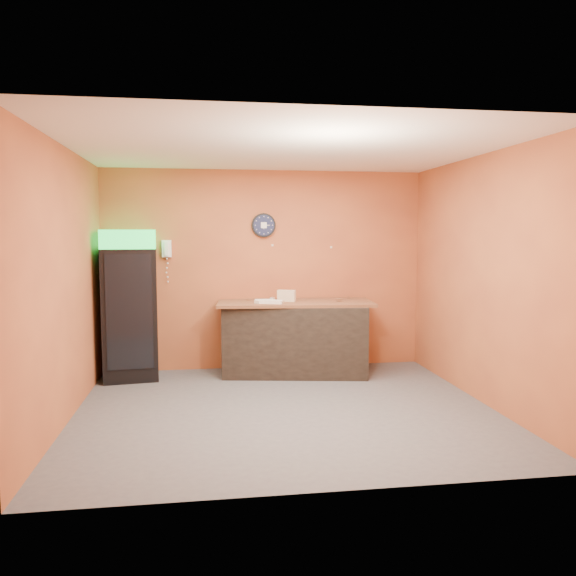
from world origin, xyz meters
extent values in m
plane|color=#47474C|center=(0.00, 0.00, 0.00)|extent=(4.50, 4.50, 0.00)
cube|color=#BC6335|center=(0.00, 2.00, 1.40)|extent=(4.50, 0.02, 2.80)
cube|color=#BC6335|center=(-2.25, 0.00, 1.40)|extent=(0.02, 4.00, 2.80)
cube|color=#BC6335|center=(2.25, 0.00, 1.40)|extent=(0.02, 4.00, 2.80)
cube|color=white|center=(0.00, 0.00, 2.80)|extent=(4.50, 4.00, 0.02)
cube|color=black|center=(-1.84, 1.65, 0.86)|extent=(0.76, 0.76, 1.72)
cube|color=green|center=(-1.84, 1.65, 1.84)|extent=(0.76, 0.76, 0.25)
cube|color=black|center=(-1.88, 1.30, 0.93)|extent=(0.57, 0.09, 1.47)
cube|color=black|center=(0.36, 1.58, 0.48)|extent=(2.03, 1.16, 0.96)
cylinder|color=black|center=(-0.03, 1.98, 2.03)|extent=(0.34, 0.05, 0.34)
cylinder|color=#0F1433|center=(-0.03, 1.95, 2.03)|extent=(0.29, 0.01, 0.29)
cube|color=white|center=(-0.03, 1.94, 2.03)|extent=(0.08, 0.00, 0.08)
cube|color=white|center=(-1.37, 1.96, 1.71)|extent=(0.13, 0.07, 0.23)
cube|color=white|center=(-1.37, 1.91, 1.71)|extent=(0.05, 0.04, 0.19)
cube|color=brown|center=(0.36, 1.58, 0.98)|extent=(2.16, 1.03, 0.04)
cube|color=beige|center=(0.24, 1.58, 1.02)|extent=(0.26, 0.18, 0.05)
cube|color=beige|center=(0.24, 1.58, 1.07)|extent=(0.26, 0.18, 0.05)
cube|color=beige|center=(0.24, 1.58, 1.12)|extent=(0.26, 0.18, 0.05)
cube|color=silver|center=(-0.07, 1.48, 1.02)|extent=(0.29, 0.24, 0.04)
cube|color=silver|center=(0.01, 1.39, 1.02)|extent=(0.33, 0.22, 0.04)
cube|color=silver|center=(-0.06, 1.55, 1.01)|extent=(0.26, 0.11, 0.04)
cylinder|color=silver|center=(0.04, 1.55, 1.03)|extent=(0.07, 0.07, 0.07)
camera|label=1|loc=(-0.85, -5.91, 1.91)|focal=35.00mm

